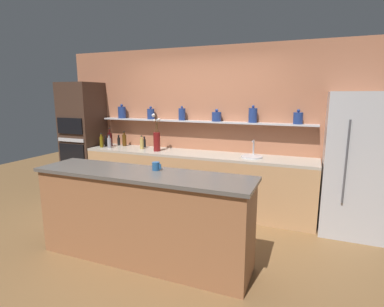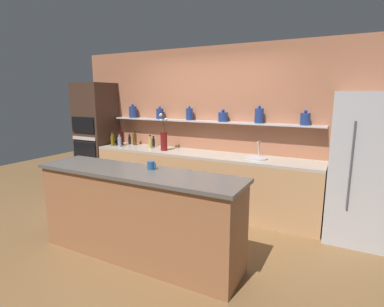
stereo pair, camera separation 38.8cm
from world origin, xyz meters
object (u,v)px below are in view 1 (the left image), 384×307
bottle_oil_5 (102,141)px  bottle_spirit_8 (124,140)px  coffee_mug (156,166)px  bottle_spirit_3 (142,143)px  bottle_sauce_0 (144,143)px  bottle_wine_7 (110,139)px  oven_tower (84,139)px  flower_vase (157,139)px  sink_fixture (252,156)px  bottle_sauce_6 (119,141)px  bottle_sauce_1 (106,142)px  bottle_spirit_2 (109,143)px  refrigerator (354,164)px  bottle_oil_4 (101,142)px

bottle_oil_5 → bottle_spirit_8: (0.36, 0.19, 0.01)m
coffee_mug → bottle_spirit_3: bearing=125.9°
bottle_sauce_0 → coffee_mug: size_ratio=1.82×
bottle_oil_5 → bottle_wine_7: bottle_wine_7 is taller
bottle_sauce_0 → coffee_mug: bearing=-55.8°
oven_tower → bottle_oil_5: bearing=-3.0°
oven_tower → bottle_sauce_0: 1.21m
bottle_sauce_0 → flower_vase: bearing=-33.1°
flower_vase → sink_fixture: size_ratio=1.96×
sink_fixture → bottle_sauce_6: size_ratio=1.66×
oven_tower → flower_vase: 1.59m
bottle_sauce_1 → bottle_oil_5: (-0.07, -0.02, 0.02)m
flower_vase → coffee_mug: 1.69m
coffee_mug → bottle_oil_5: bearing=141.8°
bottle_spirit_2 → oven_tower: bearing=169.9°
flower_vase → bottle_spirit_3: bearing=166.0°
oven_tower → bottle_oil_5: oven_tower is taller
bottle_spirit_2 → coffee_mug: bottle_spirit_2 is taller
refrigerator → bottle_spirit_3: bearing=179.1°
refrigerator → bottle_oil_5: 4.07m
bottle_oil_4 → refrigerator: bearing=1.2°
bottle_spirit_3 → bottle_spirit_8: size_ratio=0.88×
sink_fixture → bottle_sauce_6: bearing=176.2°
bottle_sauce_0 → bottle_spirit_8: bearing=-177.6°
bottle_sauce_6 → bottle_spirit_8: (0.13, -0.01, 0.03)m
bottle_sauce_1 → bottle_sauce_6: (0.15, 0.18, 0.00)m
bottle_sauce_1 → refrigerator: bearing=-0.5°
bottle_oil_5 → flower_vase: bearing=-2.5°
sink_fixture → bottle_oil_5: sink_fixture is taller
bottle_sauce_0 → bottle_spirit_3: bottle_spirit_3 is taller
flower_vase → bottle_sauce_6: bearing=165.0°
flower_vase → sink_fixture: bearing=3.1°
bottle_spirit_8 → bottle_oil_5: bearing=-152.6°
refrigerator → sink_fixture: refrigerator is taller
flower_vase → coffee_mug: size_ratio=5.96×
bottle_sauce_0 → bottle_oil_5: bearing=-165.2°
bottle_spirit_2 → coffee_mug: (1.71, -1.44, 0.05)m
refrigerator → bottle_sauce_6: 3.85m
oven_tower → bottle_spirit_8: 0.81m
bottle_oil_5 → sink_fixture: bearing=0.7°
flower_vase → bottle_spirit_3: (-0.34, 0.09, -0.10)m
bottle_sauce_0 → bottle_oil_5: size_ratio=0.79×
bottle_sauce_0 → bottle_wine_7: bearing=-165.9°
sink_fixture → bottle_spirit_8: 2.36m
bottle_sauce_0 → bottle_oil_4: 0.76m
sink_fixture → bottle_oil_5: (-2.71, -0.03, 0.08)m
bottle_sauce_1 → bottle_spirit_3: (0.74, 0.01, 0.01)m
bottle_oil_5 → bottle_spirit_8: bearing=27.4°
bottle_sauce_1 → bottle_oil_5: size_ratio=0.78×
oven_tower → bottle_sauce_6: 0.68m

